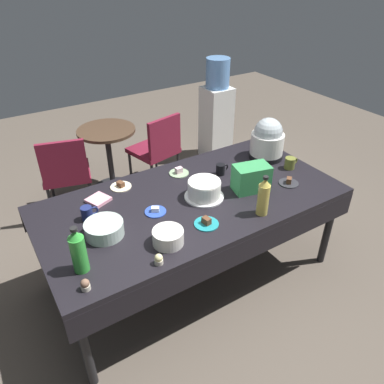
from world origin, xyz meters
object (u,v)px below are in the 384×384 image
object	(u,v)px
dessert_plate_teal	(206,223)
soda_carton	(251,178)
slow_cooker	(267,140)
round_cafe_table	(109,149)
dessert_plate_charcoal	(289,182)
cupcake_vanilla	(85,285)
soda_bottle_ginger_ale	(263,197)
soda_bottle_lime_soda	(78,251)
dessert_plate_sage	(179,172)
coffee_mug_black	(221,169)
dessert_plate_cobalt	(155,211)
ceramic_snack_bowl	(168,237)
maroon_chair_right	(157,147)
frosted_layer_cake	(204,190)
glass_salad_bowl	(104,229)
dessert_plate_cream	(121,186)
coffee_mug_olive	(290,163)
maroon_chair_left	(66,171)
potluck_table	(192,205)
coffee_mug_navy	(87,213)
water_cooler	(216,112)
cupcake_rose	(159,259)
cupcake_berry	(250,167)

from	to	relation	value
dessert_plate_teal	soda_carton	bearing A→B (deg)	19.08
slow_cooker	soda_carton	distance (m)	0.56
soda_carton	round_cafe_table	bearing A→B (deg)	118.44
dessert_plate_charcoal	cupcake_vanilla	world-z (taller)	cupcake_vanilla
soda_bottle_ginger_ale	soda_bottle_lime_soda	xyz separation A→B (m)	(-1.21, 0.13, 0.00)
dessert_plate_sage	coffee_mug_black	bearing A→B (deg)	-33.56
dessert_plate_teal	dessert_plate_cobalt	distance (m)	0.37
cupcake_vanilla	round_cafe_table	size ratio (longest dim) A/B	0.09
ceramic_snack_bowl	maroon_chair_right	xyz separation A→B (m)	(0.81, 1.71, -0.31)
frosted_layer_cake	glass_salad_bowl	world-z (taller)	frosted_layer_cake
round_cafe_table	frosted_layer_cake	bearing A→B (deg)	-85.47
glass_salad_bowl	coffee_mug_black	distance (m)	1.09
cupcake_vanilla	coffee_mug_black	world-z (taller)	coffee_mug_black
dessert_plate_cobalt	dessert_plate_cream	bearing A→B (deg)	99.67
round_cafe_table	soda_bottle_lime_soda	bearing A→B (deg)	-114.67
dessert_plate_cobalt	dessert_plate_cream	xyz separation A→B (m)	(-0.07, 0.43, 0.00)
ceramic_snack_bowl	dessert_plate_cobalt	distance (m)	0.34
dessert_plate_cream	soda_carton	distance (m)	0.98
cupcake_vanilla	coffee_mug_olive	xyz separation A→B (m)	(1.86, 0.39, 0.02)
coffee_mug_black	frosted_layer_cake	bearing A→B (deg)	-145.08
maroon_chair_left	coffee_mug_olive	bearing A→B (deg)	-43.62
dessert_plate_cream	soda_bottle_lime_soda	world-z (taller)	soda_bottle_lime_soda
potluck_table	coffee_mug_black	bearing A→B (deg)	24.10
coffee_mug_black	dessert_plate_sage	bearing A→B (deg)	146.44
glass_salad_bowl	ceramic_snack_bowl	distance (m)	0.41
frosted_layer_cake	maroon_chair_right	world-z (taller)	frosted_layer_cake
maroon_chair_right	dessert_plate_cobalt	bearing A→B (deg)	-117.70
dessert_plate_cobalt	cupcake_vanilla	world-z (taller)	cupcake_vanilla
glass_salad_bowl	dessert_plate_charcoal	size ratio (longest dim) A/B	1.62
coffee_mug_black	ceramic_snack_bowl	bearing A→B (deg)	-146.11
soda_bottle_ginger_ale	coffee_mug_black	world-z (taller)	soda_bottle_ginger_ale
cupcake_vanilla	maroon_chair_right	xyz separation A→B (m)	(1.36, 1.80, -0.29)
potluck_table	ceramic_snack_bowl	world-z (taller)	ceramic_snack_bowl
coffee_mug_navy	coffee_mug_olive	xyz separation A→B (m)	(1.64, -0.20, -0.00)
water_cooler	cupcake_vanilla	bearing A→B (deg)	-138.14
coffee_mug_navy	coffee_mug_olive	bearing A→B (deg)	-7.09
soda_bottle_ginger_ale	maroon_chair_right	bearing A→B (deg)	86.25
coffee_mug_black	maroon_chair_right	distance (m)	1.23
dessert_plate_charcoal	cupcake_rose	distance (m)	1.28
coffee_mug_olive	maroon_chair_right	distance (m)	1.53
cupcake_berry	ceramic_snack_bowl	bearing A→B (deg)	-156.65
water_cooler	soda_carton	bearing A→B (deg)	-118.25
dessert_plate_cream	soda_bottle_ginger_ale	world-z (taller)	soda_bottle_ginger_ale
slow_cooker	maroon_chair_left	xyz separation A→B (m)	(-1.45, 1.16, -0.42)
dessert_plate_charcoal	coffee_mug_navy	size ratio (longest dim) A/B	1.29
slow_cooker	cupcake_rose	xyz separation A→B (m)	(-1.40, -0.67, -0.13)
frosted_layer_cake	maroon_chair_left	distance (m)	1.58
coffee_mug_navy	dessert_plate_teal	bearing A→B (deg)	-36.27
ceramic_snack_bowl	dessert_plate_sage	distance (m)	0.85
potluck_table	cupcake_rose	world-z (taller)	cupcake_rose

